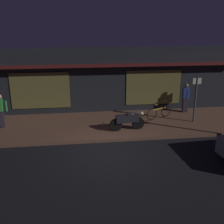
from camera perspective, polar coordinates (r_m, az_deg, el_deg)
ground_plane at (r=11.30m, az=-0.73°, el=-8.45°), size 60.00×60.00×0.00m
sidewalk_slab at (r=14.01m, az=-2.14°, el=-2.72°), size 18.00×4.00×0.15m
storefront_building at (r=16.79m, az=-3.28°, el=6.92°), size 18.00×3.30×3.60m
motorcycle at (r=13.03m, az=3.33°, el=-1.70°), size 1.70×0.55×0.97m
bicycle_parked at (r=14.81m, az=9.78°, el=-0.03°), size 1.52×0.75×0.91m
person_photographer at (r=14.27m, az=-22.17°, el=0.35°), size 0.62×0.40×1.67m
person_bystander at (r=16.11m, az=15.11°, el=3.00°), size 0.39×0.61×1.67m
sign_post at (r=14.47m, az=17.05°, el=3.13°), size 0.44×0.09×2.40m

